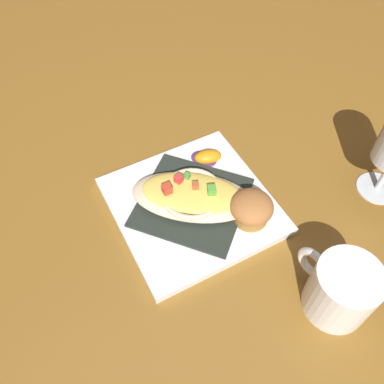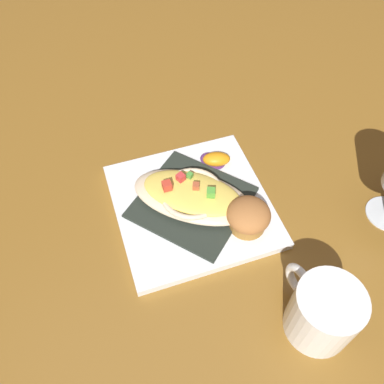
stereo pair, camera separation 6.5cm
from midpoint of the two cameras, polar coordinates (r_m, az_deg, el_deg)
name	(u,v)px [view 1 (the left image)]	position (r m, az deg, el deg)	size (l,w,h in m)	color
ground_plane	(192,208)	(0.69, -2.71, -2.39)	(2.60, 2.60, 0.00)	brown
square_plate	(192,205)	(0.68, -2.73, -2.05)	(0.25, 0.25, 0.01)	white
folded_napkin	(192,202)	(0.68, -2.76, -1.58)	(0.17, 0.16, 0.01)	#252C25
gratin_dish	(192,195)	(0.66, -2.84, -0.60)	(0.21, 0.21, 0.05)	beige
muffin	(251,208)	(0.64, 5.41, -2.50)	(0.07, 0.07, 0.05)	#9E6C2E
orange_garnish	(207,157)	(0.73, -0.48, 4.72)	(0.06, 0.06, 0.02)	#552A64
coffee_mug	(340,291)	(0.60, 16.93, -13.34)	(0.12, 0.09, 0.09)	white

